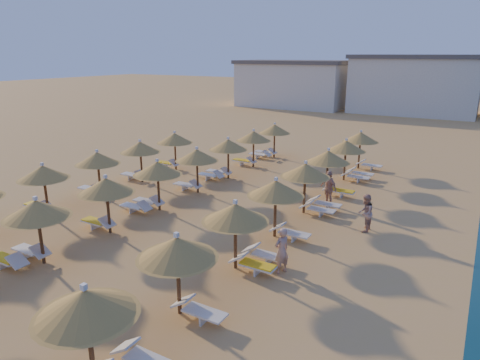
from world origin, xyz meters
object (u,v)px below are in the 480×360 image
Objects in this scene: parasol_row_east at (257,201)px; beachgoer_a at (282,251)px; beachgoer_b at (365,213)px; parasol_row_west at (134,177)px; beachgoer_c at (328,188)px.

parasol_row_east reaches higher than beachgoer_a.
parasol_row_east reaches higher than beachgoer_b.
beachgoer_b is (9.40, 4.07, -1.24)m from parasol_row_west.
parasol_row_west reaches higher than beachgoer_c.
parasol_row_west is 10.32m from beachgoer_b.
parasol_row_west is at bearing -73.62° from beachgoer_a.
beachgoer_b is at bearing -172.63° from beachgoer_a.
parasol_row_east is 6.58m from beachgoer_c.
beachgoer_c is (0.65, 6.44, -1.17)m from parasol_row_east.
beachgoer_a is at bearing -7.84° from parasol_row_west.
parasol_row_east reaches higher than beachgoer_c.
beachgoer_a is at bearing -18.00° from beachgoer_b.
beachgoer_c reaches higher than beachgoer_a.
parasol_row_west is 18.77× the size of beachgoer_a.
parasol_row_west reaches higher than beachgoer_b.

